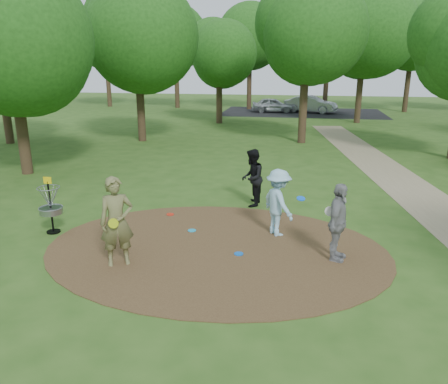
# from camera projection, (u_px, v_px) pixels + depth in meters

# --- Properties ---
(ground) EXTENTS (100.00, 100.00, 0.00)m
(ground) POSITION_uv_depth(u_px,v_px,m) (216.00, 249.00, 10.71)
(ground) COLOR #2D5119
(ground) RESTS_ON ground
(dirt_clearing) EXTENTS (8.40, 8.40, 0.02)m
(dirt_clearing) POSITION_uv_depth(u_px,v_px,m) (216.00, 248.00, 10.70)
(dirt_clearing) COLOR #47301C
(dirt_clearing) RESTS_ON ground
(parking_lot) EXTENTS (14.00, 8.00, 0.01)m
(parking_lot) POSITION_uv_depth(u_px,v_px,m) (302.00, 112.00, 38.66)
(parking_lot) COLOR black
(parking_lot) RESTS_ON ground
(player_observer_with_disc) EXTENTS (0.89, 0.78, 2.04)m
(player_observer_with_disc) POSITION_uv_depth(u_px,v_px,m) (117.00, 222.00, 9.62)
(player_observer_with_disc) COLOR olive
(player_observer_with_disc) RESTS_ON ground
(player_throwing_with_disc) EXTENTS (1.32, 1.32, 1.78)m
(player_throwing_with_disc) POSITION_uv_depth(u_px,v_px,m) (278.00, 203.00, 11.33)
(player_throwing_with_disc) COLOR #9BCEE7
(player_throwing_with_disc) RESTS_ON ground
(player_walking_with_disc) EXTENTS (0.73, 0.91, 1.81)m
(player_walking_with_disc) POSITION_uv_depth(u_px,v_px,m) (252.00, 178.00, 13.66)
(player_walking_with_disc) COLOR black
(player_walking_with_disc) RESTS_ON ground
(player_waiting_with_disc) EXTENTS (0.74, 1.16, 1.83)m
(player_waiting_with_disc) POSITION_uv_depth(u_px,v_px,m) (338.00, 223.00, 9.86)
(player_waiting_with_disc) COLOR gray
(player_waiting_with_disc) RESTS_ON ground
(disc_ground_cyan) EXTENTS (0.22, 0.22, 0.02)m
(disc_ground_cyan) POSITION_uv_depth(u_px,v_px,m) (192.00, 230.00, 11.78)
(disc_ground_cyan) COLOR #199FCF
(disc_ground_cyan) RESTS_ON dirt_clearing
(disc_ground_blue) EXTENTS (0.22, 0.22, 0.02)m
(disc_ground_blue) POSITION_uv_depth(u_px,v_px,m) (239.00, 254.00, 10.36)
(disc_ground_blue) COLOR blue
(disc_ground_blue) RESTS_ON dirt_clearing
(disc_ground_red) EXTENTS (0.22, 0.22, 0.02)m
(disc_ground_red) POSITION_uv_depth(u_px,v_px,m) (170.00, 214.00, 13.01)
(disc_ground_red) COLOR red
(disc_ground_red) RESTS_ON dirt_clearing
(car_left) EXTENTS (3.81, 1.76, 1.27)m
(car_left) POSITION_uv_depth(u_px,v_px,m) (273.00, 105.00, 38.57)
(car_left) COLOR #ADB1B5
(car_left) RESTS_ON ground
(car_right) EXTENTS (4.74, 2.82, 1.48)m
(car_right) POSITION_uv_depth(u_px,v_px,m) (311.00, 104.00, 38.16)
(car_right) COLOR #96979D
(car_right) RESTS_ON ground
(disc_golf_basket) EXTENTS (0.63, 0.63, 1.54)m
(disc_golf_basket) POSITION_uv_depth(u_px,v_px,m) (50.00, 201.00, 11.48)
(disc_golf_basket) COLOR black
(disc_golf_basket) RESTS_ON ground
(tree_ring) EXTENTS (37.70, 45.57, 9.31)m
(tree_ring) POSITION_uv_depth(u_px,v_px,m) (294.00, 40.00, 17.85)
(tree_ring) COLOR #332316
(tree_ring) RESTS_ON ground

